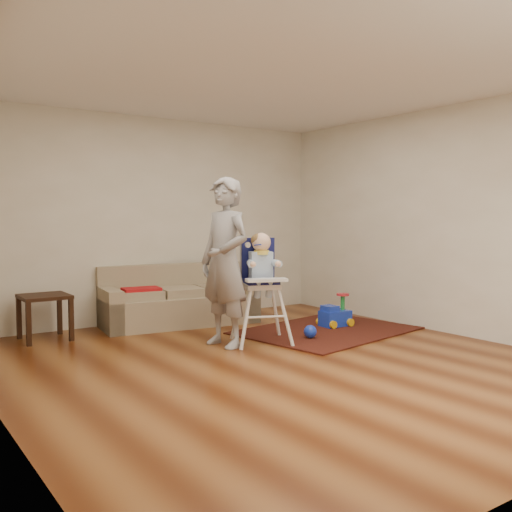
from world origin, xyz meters
TOP-DOWN VIEW (x-y plane):
  - ground at (0.00, 0.00)m, footprint 5.50×5.50m
  - room_envelope at (0.00, 0.53)m, footprint 5.04×5.52m
  - sofa at (0.10, 2.30)m, footprint 2.06×1.06m
  - side_table at (-1.57, 2.32)m, footprint 0.51×0.51m
  - area_rug at (1.38, 0.88)m, footprint 2.24×1.83m
  - ride_on_toy at (1.64, 1.01)m, footprint 0.38×0.28m
  - toy_ball at (0.91, 0.63)m, footprint 0.15×0.15m
  - high_chair at (0.35, 0.81)m, footprint 0.74×0.74m
  - adult at (-0.05, 0.91)m, footprint 0.55×0.73m

SIDE VIEW (x-z plane):
  - ground at x=0.00m, z-range 0.00..0.00m
  - area_rug at x=1.38m, z-range 0.00..0.02m
  - toy_ball at x=0.91m, z-range 0.02..0.16m
  - ride_on_toy at x=1.64m, z-range 0.02..0.42m
  - side_table at x=-1.57m, z-range 0.00..0.51m
  - sofa at x=0.10m, z-range 0.00..0.76m
  - high_chair at x=0.35m, z-range -0.02..1.20m
  - adult at x=-0.05m, z-range 0.00..1.81m
  - room_envelope at x=0.00m, z-range 0.52..3.24m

